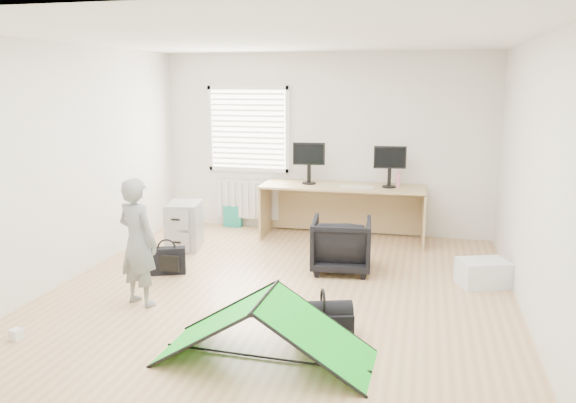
% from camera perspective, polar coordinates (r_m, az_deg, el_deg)
% --- Properties ---
extents(ground, '(5.50, 5.50, 0.00)m').
position_cam_1_polar(ground, '(6.22, -0.89, -9.35)').
color(ground, tan).
rests_on(ground, ground).
extents(back_wall, '(5.00, 0.02, 2.70)m').
position_cam_1_polar(back_wall, '(8.53, 3.78, 5.86)').
color(back_wall, silver).
rests_on(back_wall, ground).
extents(window, '(1.20, 0.06, 1.20)m').
position_cam_1_polar(window, '(8.76, -4.07, 7.34)').
color(window, silver).
rests_on(window, back_wall).
extents(radiator, '(1.00, 0.12, 0.60)m').
position_cam_1_polar(radiator, '(8.88, -4.04, 0.23)').
color(radiator, silver).
rests_on(radiator, back_wall).
extents(desk, '(2.37, 0.80, 0.80)m').
position_cam_1_polar(desk, '(8.22, 5.53, -1.12)').
color(desk, tan).
rests_on(desk, ground).
extents(filing_cabinet, '(0.52, 0.62, 0.65)m').
position_cam_1_polar(filing_cabinet, '(7.89, -10.42, -2.42)').
color(filing_cabinet, '#9C9EA1').
rests_on(filing_cabinet, ground).
extents(monitor_left, '(0.47, 0.16, 0.45)m').
position_cam_1_polar(monitor_left, '(8.21, 2.15, 3.34)').
color(monitor_left, black).
rests_on(monitor_left, desk).
extents(monitor_right, '(0.46, 0.17, 0.43)m').
position_cam_1_polar(monitor_right, '(8.05, 10.27, 2.93)').
color(monitor_right, black).
rests_on(monitor_right, desk).
extents(keyboard, '(0.49, 0.19, 0.02)m').
position_cam_1_polar(keyboard, '(8.00, 6.95, 1.49)').
color(keyboard, beige).
rests_on(keyboard, desk).
extents(thermos, '(0.08, 0.08, 0.23)m').
position_cam_1_polar(thermos, '(8.11, 11.14, 2.24)').
color(thermos, '#CD728A').
rests_on(thermos, desk).
extents(office_chair, '(0.78, 0.79, 0.66)m').
position_cam_1_polar(office_chair, '(6.88, 5.43, -4.37)').
color(office_chair, black).
rests_on(office_chair, ground).
extents(person, '(0.57, 0.47, 1.34)m').
position_cam_1_polar(person, '(5.94, -15.01, -4.01)').
color(person, slate).
rests_on(person, ground).
extents(kite, '(1.81, 0.84, 0.56)m').
position_cam_1_polar(kite, '(4.76, -2.37, -12.75)').
color(kite, '#12C421').
rests_on(kite, ground).
extents(storage_crate, '(0.63, 0.54, 0.30)m').
position_cam_1_polar(storage_crate, '(6.78, 19.21, -6.87)').
color(storage_crate, silver).
rests_on(storage_crate, ground).
extents(tote_bag, '(0.29, 0.14, 0.34)m').
position_cam_1_polar(tote_bag, '(8.99, -5.62, -1.49)').
color(tote_bag, '#1E8B78').
rests_on(tote_bag, ground).
extents(laptop_bag, '(0.45, 0.29, 0.33)m').
position_cam_1_polar(laptop_bag, '(6.93, -12.19, -5.92)').
color(laptop_bag, black).
rests_on(laptop_bag, ground).
extents(white_box, '(0.11, 0.11, 0.10)m').
position_cam_1_polar(white_box, '(5.73, -25.90, -12.05)').
color(white_box, silver).
rests_on(white_box, ground).
extents(duffel_bag, '(0.59, 0.42, 0.23)m').
position_cam_1_polar(duffel_bag, '(5.24, 3.53, -12.26)').
color(duffel_bag, black).
rests_on(duffel_bag, ground).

